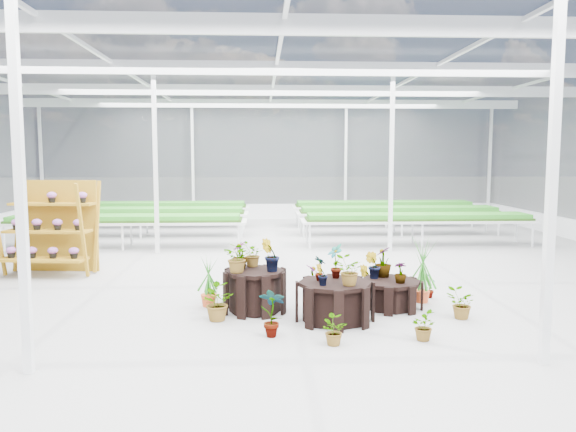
{
  "coord_description": "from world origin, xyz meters",
  "views": [
    {
      "loc": [
        -0.35,
        -10.3,
        2.45
      ],
      "look_at": [
        0.18,
        0.62,
        1.3
      ],
      "focal_mm": 35.0,
      "sensor_mm": 36.0,
      "label": 1
    }
  ],
  "objects_px": {
    "plinth_tall": "(255,291)",
    "plinth_mid": "(335,301)",
    "shelf_rack": "(49,228)",
    "plinth_low": "(390,294)"
  },
  "relations": [
    {
      "from": "shelf_rack",
      "to": "plinth_mid",
      "type": "bearing_deg",
      "value": -27.27
    },
    {
      "from": "plinth_low",
      "to": "plinth_tall",
      "type": "bearing_deg",
      "value": -177.4
    },
    {
      "from": "plinth_tall",
      "to": "shelf_rack",
      "type": "distance_m",
      "value": 5.29
    },
    {
      "from": "plinth_tall",
      "to": "plinth_mid",
      "type": "relative_size",
      "value": 0.86
    },
    {
      "from": "plinth_tall",
      "to": "plinth_mid",
      "type": "height_order",
      "value": "plinth_tall"
    },
    {
      "from": "plinth_low",
      "to": "shelf_rack",
      "type": "relative_size",
      "value": 0.51
    },
    {
      "from": "plinth_mid",
      "to": "shelf_rack",
      "type": "relative_size",
      "value": 0.58
    },
    {
      "from": "plinth_mid",
      "to": "plinth_low",
      "type": "xyz_separation_m",
      "value": [
        1.0,
        0.7,
        -0.07
      ]
    },
    {
      "from": "plinth_tall",
      "to": "shelf_rack",
      "type": "relative_size",
      "value": 0.5
    },
    {
      "from": "plinth_tall",
      "to": "shelf_rack",
      "type": "xyz_separation_m",
      "value": [
        -4.3,
        3.01,
        0.65
      ]
    }
  ]
}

